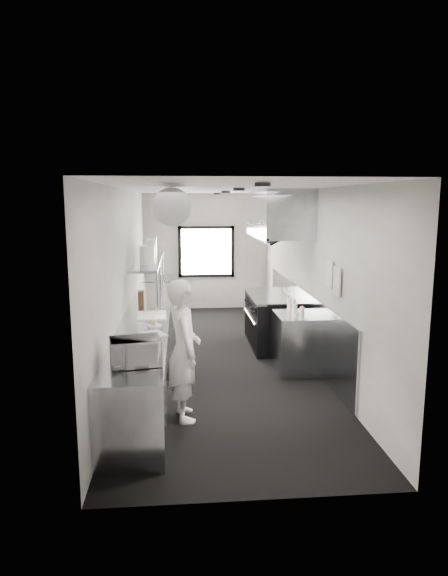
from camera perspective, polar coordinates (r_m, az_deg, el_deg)
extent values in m
cube|color=black|center=(8.36, -0.56, -8.16)|extent=(3.00, 8.00, 0.01)
cube|color=white|center=(7.95, -0.59, 11.40)|extent=(3.00, 8.00, 0.01)
cube|color=beige|center=(12.00, -2.07, 4.23)|extent=(3.00, 0.02, 2.80)
cube|color=beige|center=(4.15, 3.76, -6.94)|extent=(3.00, 0.02, 2.80)
cube|color=beige|center=(8.06, -11.27, 1.20)|extent=(0.02, 8.00, 2.80)
cube|color=beige|center=(8.29, 9.82, 1.48)|extent=(0.02, 8.00, 2.80)
cube|color=#92999F|center=(8.73, 9.03, -3.75)|extent=(0.03, 5.50, 1.10)
cylinder|color=#96989E|center=(8.32, -5.69, 9.56)|extent=(0.40, 6.40, 0.40)
cube|color=white|center=(11.96, -2.06, 4.21)|extent=(1.20, 0.03, 1.10)
cube|color=black|center=(11.93, -2.08, 6.96)|extent=(1.36, 0.03, 0.08)
cube|color=black|center=(12.05, -2.04, 1.50)|extent=(1.36, 0.03, 0.08)
cube|color=black|center=(11.96, -5.13, 4.18)|extent=(0.08, 0.03, 1.25)
cube|color=black|center=(12.03, 0.99, 4.25)|extent=(0.08, 0.03, 1.25)
cube|color=#92999F|center=(8.79, 6.30, 8.60)|extent=(0.80, 2.20, 0.80)
cube|color=#92999F|center=(8.74, 3.79, 6.07)|extent=(0.05, 2.20, 0.05)
cube|color=black|center=(8.79, 5.74, 6.39)|extent=(0.50, 2.10, 0.28)
cube|color=#92999F|center=(7.75, -8.83, -6.29)|extent=(0.70, 6.00, 0.90)
cube|color=#92999F|center=(9.00, -8.73, 3.15)|extent=(0.45, 3.00, 0.04)
cylinder|color=#92999F|center=(7.66, -7.82, -0.53)|extent=(0.04, 0.04, 0.66)
cylinder|color=#92999F|center=(9.04, -7.40, 1.09)|extent=(0.04, 0.04, 0.66)
cylinder|color=#92999F|center=(10.42, -7.10, 2.28)|extent=(0.04, 0.04, 0.66)
cube|color=black|center=(9.04, 5.75, -3.85)|extent=(0.85, 1.60, 0.90)
cube|color=#92999F|center=(8.94, 5.80, -0.92)|extent=(0.85, 1.60, 0.04)
cube|color=#92999F|center=(8.98, 3.17, -3.92)|extent=(0.03, 1.55, 0.80)
cylinder|color=#92999F|center=(8.95, 2.99, -3.30)|extent=(0.03, 1.30, 0.03)
cube|color=#92999F|center=(7.74, 8.42, -6.29)|extent=(0.65, 0.80, 0.90)
cube|color=#92999F|center=(11.34, -7.64, -1.05)|extent=(0.70, 1.20, 0.90)
cube|color=beige|center=(7.11, 12.10, 1.64)|extent=(0.02, 0.28, 0.38)
cube|color=beige|center=(6.79, 12.94, 0.79)|extent=(0.02, 0.28, 0.38)
imported|color=silver|center=(5.95, -4.68, -7.16)|extent=(0.51, 0.69, 1.71)
imported|color=silver|center=(5.32, -10.20, -7.25)|extent=(0.55, 0.46, 0.29)
cylinder|color=#B0B7A9|center=(5.68, -11.77, -7.23)|extent=(0.16, 0.16, 0.09)
cylinder|color=#B0B7A9|center=(5.57, -11.73, -7.46)|extent=(0.19, 0.19, 0.11)
cube|color=silver|center=(6.49, -8.25, -5.32)|extent=(0.42, 0.45, 0.01)
cylinder|color=silver|center=(6.91, -8.08, -4.32)|extent=(0.25, 0.25, 0.02)
sphere|color=#D3C46F|center=(6.90, -8.09, -3.91)|extent=(0.08, 0.08, 0.08)
cube|color=white|center=(7.53, -8.36, -3.14)|extent=(0.46, 0.60, 0.02)
cube|color=brown|center=(8.34, -9.55, -1.15)|extent=(0.10, 0.21, 0.23)
cylinder|color=silver|center=(8.33, -8.87, 3.79)|extent=(0.31, 0.31, 0.31)
cylinder|color=silver|center=(8.62, -8.72, 3.96)|extent=(0.27, 0.27, 0.29)
cylinder|color=silver|center=(9.09, -8.61, 4.44)|extent=(0.30, 0.30, 0.35)
cylinder|color=silver|center=(9.67, -8.49, 4.84)|extent=(0.28, 0.28, 0.37)
cylinder|color=white|center=(7.30, 9.03, -2.90)|extent=(0.07, 0.07, 0.19)
cylinder|color=white|center=(7.41, 8.19, -2.62)|extent=(0.08, 0.08, 0.20)
cylinder|color=white|center=(7.55, 8.03, -2.50)|extent=(0.07, 0.07, 0.17)
cylinder|color=white|center=(7.77, 8.07, -2.06)|extent=(0.07, 0.07, 0.19)
cylinder|color=white|center=(7.86, 7.56, -1.89)|extent=(0.08, 0.08, 0.20)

